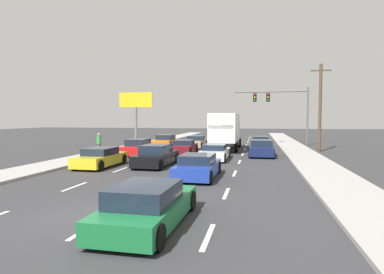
{
  "coord_description": "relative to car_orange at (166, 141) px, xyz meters",
  "views": [
    {
      "loc": [
        4.62,
        -9.19,
        3.04
      ],
      "look_at": [
        -0.57,
        16.69,
        1.58
      ],
      "focal_mm": 30.61,
      "sensor_mm": 36.0,
      "label": 1
    }
  ],
  "objects": [
    {
      "name": "ground_plane",
      "position": [
        5.05,
        0.12,
        -0.61
      ],
      "size": [
        140.0,
        140.0,
        0.0
      ],
      "primitive_type": "plane",
      "color": "#333335"
    },
    {
      "name": "sidewalk_right",
      "position": [
        13.38,
        -4.88,
        -0.54
      ],
      "size": [
        2.76,
        80.0,
        0.14
      ],
      "primitive_type": "cube",
      "color": "#9E9E99",
      "rests_on": "ground_plane"
    },
    {
      "name": "sidewalk_left",
      "position": [
        -3.28,
        -4.88,
        -0.54
      ],
      "size": [
        2.76,
        80.0,
        0.14
      ],
      "primitive_type": "cube",
      "color": "#9E9E99",
      "rests_on": "ground_plane"
    },
    {
      "name": "lane_markings",
      "position": [
        5.05,
        -3.36,
        -0.6
      ],
      "size": [
        6.94,
        57.0,
        0.01
      ],
      "color": "silver",
      "rests_on": "ground_plane"
    },
    {
      "name": "car_orange",
      "position": [
        0.0,
        0.0,
        0.0
      ],
      "size": [
        2.0,
        4.7,
        1.35
      ],
      "color": "orange",
      "rests_on": "ground_plane"
    },
    {
      "name": "car_red",
      "position": [
        -0.15,
        -7.97,
        0.01
      ],
      "size": [
        1.9,
        4.5,
        1.35
      ],
      "color": "red",
      "rests_on": "ground_plane"
    },
    {
      "name": "car_yellow",
      "position": [
        -0.1,
        -14.95,
        -0.04
      ],
      "size": [
        1.92,
        4.44,
        1.21
      ],
      "color": "yellow",
      "rests_on": "ground_plane"
    },
    {
      "name": "car_tan",
      "position": [
        3.32,
        -0.16,
        -0.02
      ],
      "size": [
        1.85,
        4.5,
        1.26
      ],
      "color": "tan",
      "rests_on": "ground_plane"
    },
    {
      "name": "car_maroon",
      "position": [
        3.42,
        -6.52,
        -0.04
      ],
      "size": [
        1.94,
        4.21,
        1.22
      ],
      "color": "maroon",
      "rests_on": "ground_plane"
    },
    {
      "name": "car_black",
      "position": [
        3.27,
        -13.9,
        0.02
      ],
      "size": [
        2.0,
        4.65,
        1.37
      ],
      "color": "black",
      "rests_on": "ground_plane"
    },
    {
      "name": "box_truck",
      "position": [
        6.65,
        -2.22,
        1.45
      ],
      "size": [
        2.59,
        8.71,
        3.53
      ],
      "color": "white",
      "rests_on": "ground_plane"
    },
    {
      "name": "car_white",
      "position": [
        6.59,
        -9.94,
        -0.05
      ],
      "size": [
        1.95,
        4.62,
        1.18
      ],
      "color": "white",
      "rests_on": "ground_plane"
    },
    {
      "name": "car_blue",
      "position": [
        6.67,
        -17.56,
        -0.04
      ],
      "size": [
        1.99,
        4.32,
        1.22
      ],
      "color": "#1E389E",
      "rests_on": "ground_plane"
    },
    {
      "name": "car_green",
      "position": [
        6.64,
        -25.33,
        -0.04
      ],
      "size": [
        2.0,
        4.61,
        1.23
      ],
      "color": "#196B38",
      "rests_on": "ground_plane"
    },
    {
      "name": "car_gray",
      "position": [
        10.01,
        0.59,
        -0.05
      ],
      "size": [
        1.89,
        4.52,
        1.23
      ],
      "color": "slate",
      "rests_on": "ground_plane"
    },
    {
      "name": "car_navy",
      "position": [
        10.03,
        -6.99,
        -0.0
      ],
      "size": [
        2.05,
        4.13,
        1.34
      ],
      "color": "#141E4C",
      "rests_on": "ground_plane"
    },
    {
      "name": "traffic_signal_mast",
      "position": [
        11.8,
        5.04,
        4.38
      ],
      "size": [
        8.35,
        0.69,
        6.65
      ],
      "color": "#595B56",
      "rests_on": "ground_plane"
    },
    {
      "name": "utility_pole_mid",
      "position": [
        15.32,
        -2.1,
        3.56
      ],
      "size": [
        1.8,
        0.28,
        8.08
      ],
      "color": "brown",
      "rests_on": "ground_plane"
    },
    {
      "name": "roadside_billboard",
      "position": [
        -6.07,
        6.78,
        4.09
      ],
      "size": [
        4.5,
        0.36,
        6.49
      ],
      "color": "slate",
      "rests_on": "ground_plane"
    },
    {
      "name": "pedestrian_near_corner",
      "position": [
        -3.61,
        -8.31,
        0.37
      ],
      "size": [
        0.38,
        0.38,
        1.68
      ],
      "color": "#3F3F42",
      "rests_on": "sidewalk_left"
    }
  ]
}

